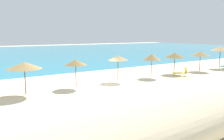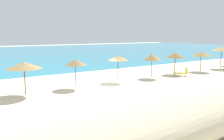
{
  "view_description": "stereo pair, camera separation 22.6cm",
  "coord_description": "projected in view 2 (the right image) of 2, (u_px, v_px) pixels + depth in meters",
  "views": [
    {
      "loc": [
        -10.7,
        -17.4,
        4.57
      ],
      "look_at": [
        1.18,
        1.05,
        1.13
      ],
      "focal_mm": 36.93,
      "sensor_mm": 36.0,
      "label": 1
    },
    {
      "loc": [
        -10.51,
        -17.52,
        4.57
      ],
      "look_at": [
        1.18,
        1.05,
        1.13
      ],
      "focal_mm": 36.93,
      "sensor_mm": 36.0,
      "label": 2
    }
  ],
  "objects": [
    {
      "name": "beach_umbrella_8",
      "position": [
        201.0,
        54.0,
        28.45
      ],
      "size": [
        2.44,
        2.44,
        2.43
      ],
      "color": "brown",
      "rests_on": "ground_plane"
    },
    {
      "name": "sea_water",
      "position": [
        19.0,
        53.0,
        55.19
      ],
      "size": [
        160.0,
        66.55,
        0.01
      ],
      "primitive_type": "cube",
      "color": "teal",
      "rests_on": "ground_plane"
    },
    {
      "name": "beach_umbrella_3",
      "position": [
        24.0,
        65.0,
        17.34
      ],
      "size": [
        2.62,
        2.62,
        2.5
      ],
      "color": "brown",
      "rests_on": "ground_plane"
    },
    {
      "name": "beach_umbrella_7",
      "position": [
        175.0,
        55.0,
        26.51
      ],
      "size": [
        2.27,
        2.27,
        2.45
      ],
      "color": "brown",
      "rests_on": "ground_plane"
    },
    {
      "name": "ground_plane",
      "position": [
        107.0,
        85.0,
        20.88
      ],
      "size": [
        160.0,
        160.0,
        0.0
      ],
      "primitive_type": "plane",
      "color": "beige"
    },
    {
      "name": "beach_umbrella_5",
      "position": [
        118.0,
        58.0,
        22.36
      ],
      "size": [
        1.96,
        1.96,
        2.51
      ],
      "color": "brown",
      "rests_on": "ground_plane"
    },
    {
      "name": "beach_umbrella_6",
      "position": [
        152.0,
        57.0,
        24.3
      ],
      "size": [
        1.93,
        1.93,
        2.52
      ],
      "color": "brown",
      "rests_on": "ground_plane"
    },
    {
      "name": "dune_ridge",
      "position": [
        187.0,
        109.0,
        10.78
      ],
      "size": [
        36.63,
        6.55,
        2.19
      ],
      "primitive_type": "ellipsoid",
      "rotation": [
        0.0,
        0.0,
        0.05
      ],
      "color": "beige",
      "rests_on": "ground_plane"
    },
    {
      "name": "beach_umbrella_9",
      "position": [
        222.0,
        49.0,
        30.89
      ],
      "size": [
        2.57,
        2.57,
        2.87
      ],
      "color": "brown",
      "rests_on": "ground_plane"
    },
    {
      "name": "lounge_chair_1",
      "position": [
        182.0,
        72.0,
        25.39
      ],
      "size": [
        1.65,
        1.31,
        0.94
      ],
      "rotation": [
        0.0,
        0.0,
        1.04
      ],
      "color": "yellow",
      "rests_on": "ground_plane"
    },
    {
      "name": "beach_umbrella_4",
      "position": [
        75.0,
        62.0,
        19.76
      ],
      "size": [
        1.91,
        1.91,
        2.41
      ],
      "color": "brown",
      "rests_on": "ground_plane"
    }
  ]
}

